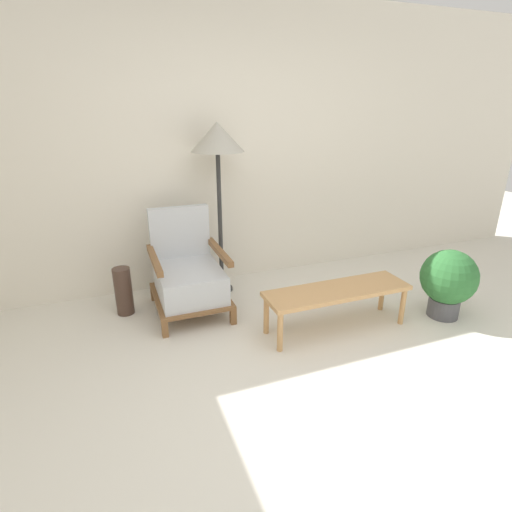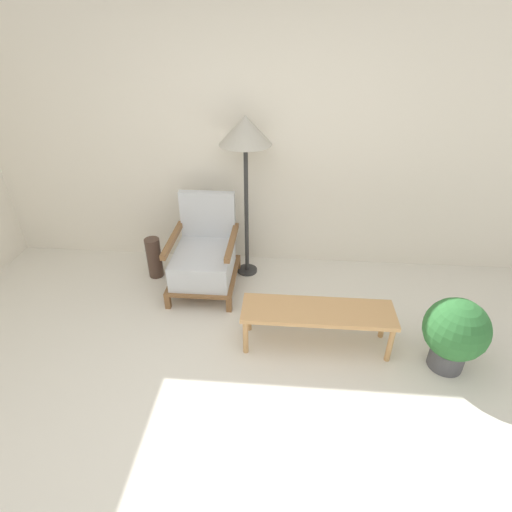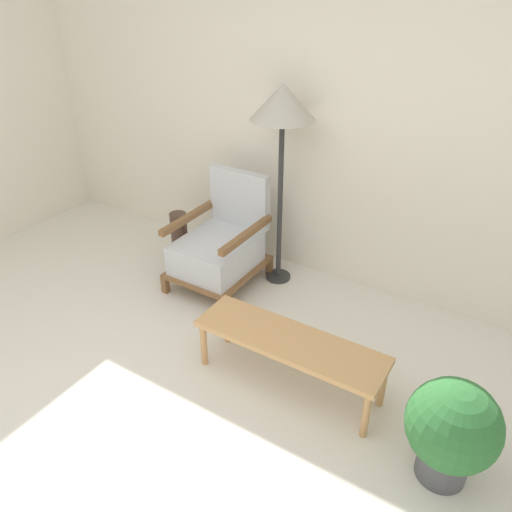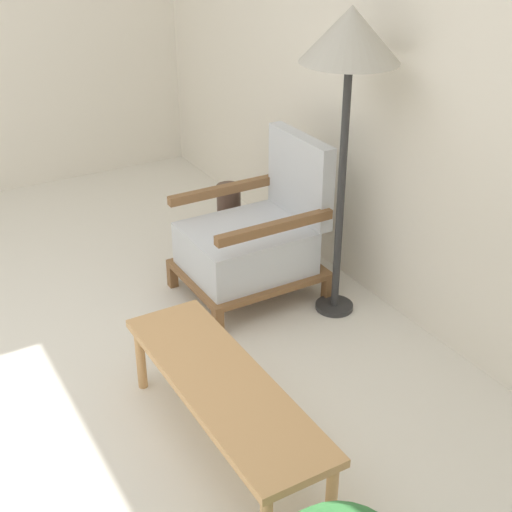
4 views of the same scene
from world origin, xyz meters
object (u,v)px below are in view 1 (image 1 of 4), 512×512
Objects in this scene: coffee_table at (337,294)px; vase at (123,291)px; armchair at (188,275)px; potted_plant at (448,280)px; floor_lamp at (217,143)px.

coffee_table is 1.84m from vase.
armchair is 0.74× the size of coffee_table.
vase is at bearing 158.07° from potted_plant.
coffee_table is at bearing -35.68° from armchair.
armchair is 0.55× the size of floor_lamp.
floor_lamp is 1.34× the size of coffee_table.
floor_lamp is 1.66m from coffee_table.
vase is (-0.55, 0.13, -0.12)m from armchair.
armchair is 1.46× the size of potted_plant.
potted_plant reaches higher than vase.
armchair reaches higher than vase.
floor_lamp is 1.54m from vase.
coffee_table is (1.05, -0.76, -0.02)m from armchair.
armchair reaches higher than potted_plant.
floor_lamp reaches higher than potted_plant.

